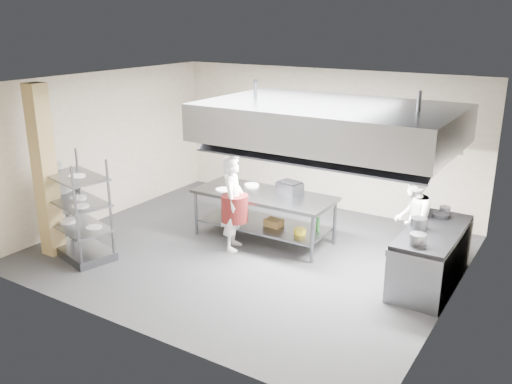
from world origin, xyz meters
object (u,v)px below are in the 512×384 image
Objects in this scene: island at (264,216)px; stockpot at (419,223)px; griddle at (290,188)px; pass_rack at (79,207)px; chef_head at (233,203)px; chef_line at (412,220)px; chef_plating at (63,204)px; cooking_range at (431,258)px.

island is 10.58× the size of stockpot.
pass_rack is at bearing -123.84° from griddle.
chef_head reaches higher than stockpot.
chef_plating is at bearing -72.68° from chef_line.
cooking_range is at bearing 36.66° from pass_rack.
cooking_range is at bearing -103.80° from chef_head.
chef_line reaches higher than stockpot.
griddle is (3.35, 2.40, 0.22)m from chef_plating.
stockpot is (5.22, 2.12, 0.09)m from pass_rack.
griddle is at bearing 30.40° from island.
island is 0.73m from griddle.
pass_rack is at bearing -135.05° from island.
island is 1.31× the size of cooking_range.
griddle reaches higher than cooking_range.
chef_head is at bearing 130.52° from chef_plating.
island is 1.53× the size of chef_head.
griddle reaches higher than island.
stockpot is (5.86, 1.95, 0.19)m from chef_plating.
stockpot is at bearing 36.72° from pass_rack.
island reaches higher than cooking_range.
island is 2.70m from chef_line.
chef_line reaches higher than chef_plating.
cooking_range is at bearing 38.37° from chef_line.
pass_rack is 2.66m from chef_head.
griddle is at bearing 136.95° from chef_plating.
cooking_range is 2.82m from griddle.
chef_head is at bearing -110.93° from island.
chef_head is 4.02× the size of griddle.
chef_plating is at bearing 179.45° from pass_rack.
chef_line is 0.64m from stockpot.
chef_line is 6.56× the size of stockpot.
griddle is (2.71, 2.57, 0.12)m from pass_rack.
island is 0.80m from chef_head.
chef_line is 6.14m from chef_plating.
cooking_range is at bearing -2.69° from island.
island is 2.97m from stockpot.
griddle reaches higher than stockpot.
island is at bearing 175.94° from stockpot.
chef_head reaches higher than island.
island is 3.67m from chef_plating.
chef_plating reaches higher than griddle.
pass_rack is 4.21× the size of griddle.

